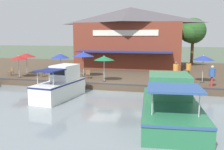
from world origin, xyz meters
TOP-DOWN VIEW (x-y plane):
  - ground_plane at (0.00, 0.00)m, footprint 220.00×220.00m
  - quay_deck at (-11.00, 0.00)m, footprint 22.00×56.00m
  - quay_edge_fender at (-0.10, 0.00)m, footprint 0.20×50.40m
  - waterfront_restaurant at (-13.96, -0.39)m, footprint 9.64×14.39m
  - patio_umbrella_back_row at (-1.55, -0.53)m, footprint 1.90×1.90m
  - patio_umbrella_by_entrance at (-1.46, -9.46)m, footprint 1.91×1.91m
  - patio_umbrella_mid_patio_right at (-3.20, 8.24)m, footprint 1.89×1.89m
  - patio_umbrella_far_corner at (-3.77, -3.41)m, footprint 2.26×2.26m
  - patio_umbrella_near_quay_edge at (-3.78, -10.10)m, footprint 2.10×2.10m
  - patio_umbrella_mid_patio_left at (-5.12, -6.67)m, footprint 2.10×2.10m
  - cafe_chair_far_corner_seat at (-2.74, -2.57)m, footprint 0.56×0.56m
  - cafe_chair_under_first_umbrella at (-2.54, -11.19)m, footprint 0.56×0.56m
  - cafe_chair_facing_river at (-2.04, -3.55)m, footprint 0.59×0.59m
  - cafe_chair_mid_patio at (-2.49, -7.44)m, footprint 0.56×0.56m
  - cafe_chair_beside_entrance at (-2.91, -4.21)m, footprint 0.49×0.49m
  - person_at_quay_edge at (-3.48, 5.89)m, footprint 0.51×0.51m
  - person_near_entrance at (-5.17, 7.11)m, footprint 0.48×0.48m
  - person_mid_patio at (-1.19, 8.77)m, footprint 0.50×0.50m
  - motorboat_second_along at (3.04, -2.44)m, footprint 5.93×2.40m
  - motorboat_far_downstream at (5.63, 5.57)m, footprint 9.32×3.85m
  - tree_upstream_bank at (-18.99, 8.02)m, footprint 4.00×3.81m

SIDE VIEW (x-z plane):
  - ground_plane at x=0.00m, z-range 0.00..0.00m
  - quay_deck at x=-11.00m, z-range 0.00..0.60m
  - quay_edge_fender at x=-0.10m, z-range 0.60..0.70m
  - motorboat_far_downstream at x=5.63m, z-range -0.29..2.09m
  - motorboat_second_along at x=3.04m, z-range -0.23..2.23m
  - cafe_chair_far_corner_seat at x=-2.74m, z-range 0.65..1.50m
  - cafe_chair_under_first_umbrella at x=-2.54m, z-range 0.65..1.50m
  - cafe_chair_facing_river at x=-2.04m, z-range 0.65..1.50m
  - cafe_chair_mid_patio at x=-2.49m, z-range 0.65..1.50m
  - cafe_chair_beside_entrance at x=-2.91m, z-range 0.65..1.50m
  - person_near_entrance at x=-5.17m, z-range 0.82..2.53m
  - person_mid_patio at x=-1.19m, z-range 0.83..2.61m
  - person_at_quay_edge at x=-3.48m, z-range 0.85..2.66m
  - patio_umbrella_mid_patio_left at x=-5.12m, z-range 1.45..3.74m
  - patio_umbrella_by_entrance at x=-1.46m, z-range 1.50..3.74m
  - patio_umbrella_near_quay_edge at x=-3.78m, z-range 1.52..3.90m
  - patio_umbrella_back_row at x=-1.55m, z-range 1.55..3.94m
  - patio_umbrella_mid_patio_right at x=-3.20m, z-range 1.58..4.06m
  - patio_umbrella_far_corner at x=-3.77m, z-range 1.62..4.20m
  - waterfront_restaurant at x=-13.96m, z-range 0.67..8.78m
  - tree_upstream_bank at x=-18.99m, z-range 2.03..8.96m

